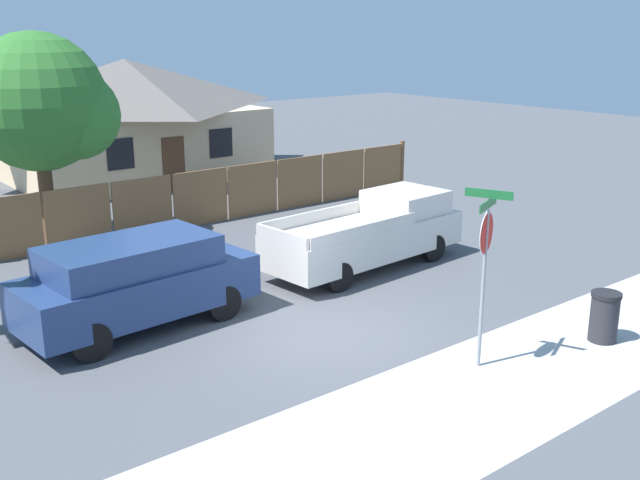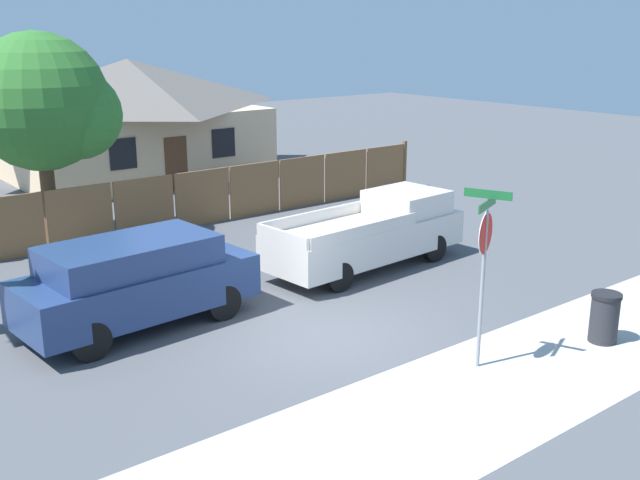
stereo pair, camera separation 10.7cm
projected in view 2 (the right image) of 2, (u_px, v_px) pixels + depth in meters
name	position (u px, v px, depth m)	size (l,w,h in m)	color
ground_plane	(324.00, 334.00, 14.94)	(80.00, 80.00, 0.00)	#4C4F54
sidewalk_strip	(462.00, 402.00, 12.23)	(36.00, 3.20, 0.01)	#B2B2AD
wooden_fence	(229.00, 193.00, 23.54)	(15.52, 0.12, 1.79)	brown
house	(131.00, 116.00, 30.08)	(9.87, 7.97, 4.68)	beige
oak_tree	(48.00, 105.00, 20.25)	(3.93, 3.75, 5.82)	brown
red_suv	(136.00, 280.00, 15.05)	(4.89, 2.28, 1.83)	navy
orange_pickup	(372.00, 233.00, 18.95)	(5.66, 2.24, 1.78)	silver
stop_sign	(485.00, 249.00, 12.91)	(0.87, 0.78, 3.26)	gray
trash_bin	(604.00, 317.00, 14.44)	(0.58, 0.58, 1.00)	#28282D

